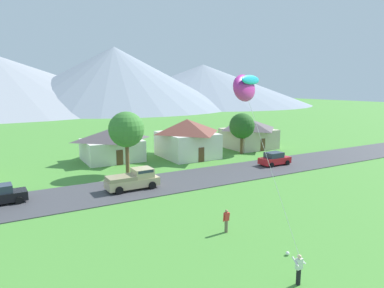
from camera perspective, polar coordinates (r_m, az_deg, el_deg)
road_strip at (r=35.85m, az=-8.31°, el=-7.00°), size 160.00×7.63×0.08m
mountain_east_ridge at (r=162.97m, az=-12.71°, el=10.71°), size 105.19×105.19×27.58m
mountain_far_west_ridge at (r=194.00m, az=1.82°, el=9.88°), size 117.44×117.44×21.72m
house_leftmost at (r=49.65m, az=-0.82°, el=1.11°), size 7.58×8.63×5.52m
house_right_center at (r=57.94m, az=9.38°, el=1.87°), size 7.92×7.84×4.84m
house_rightmost at (r=48.65m, az=-13.21°, el=0.03°), size 8.11×7.24×4.48m
tree_near_left at (r=40.59m, az=-10.86°, el=2.36°), size 4.17×4.17×7.33m
tree_center at (r=52.24m, az=8.31°, el=2.97°), size 3.85×3.85×6.20m
parked_car_black_west_end at (r=34.46m, az=-29.34°, el=-7.43°), size 4.28×2.23×1.68m
parked_car_red_mid_west at (r=45.77m, az=13.56°, el=-2.44°), size 4.21×2.10×1.68m
pickup_truck_sand_west_side at (r=34.80m, az=-9.69°, el=-5.80°), size 5.22×2.37×1.99m
kite_flyer_with_kite at (r=20.11m, az=9.04°, el=8.51°), size 2.85×5.71×10.99m
watcher_person at (r=24.89m, az=5.73°, el=-12.54°), size 0.56×0.24×1.68m
soccer_ball at (r=22.81m, az=15.61°, el=-17.13°), size 0.24×0.24×0.24m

